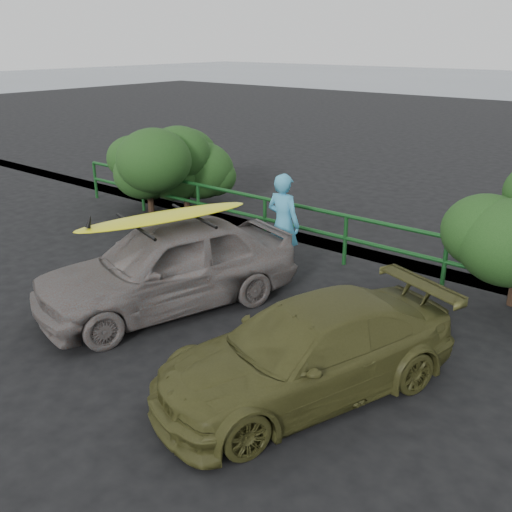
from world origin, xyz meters
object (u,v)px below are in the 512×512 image
at_px(sedan, 168,265).
at_px(olive_vehicle, 307,351).
at_px(guardrail, 303,229).
at_px(surfboard, 165,217).
at_px(man, 283,224).

height_order(sedan, olive_vehicle, sedan).
height_order(guardrail, sedan, sedan).
bearing_deg(olive_vehicle, surfboard, -170.14).
xyz_separation_m(sedan, surfboard, (0.00, 0.00, 0.83)).
distance_m(sedan, olive_vehicle, 3.22).
distance_m(sedan, man, 2.48).
bearing_deg(surfboard, sedan, 0.00).
height_order(guardrail, olive_vehicle, olive_vehicle).
relative_size(olive_vehicle, man, 2.10).
height_order(guardrail, surfboard, surfboard).
xyz_separation_m(man, surfboard, (-0.55, -2.41, 0.61)).
relative_size(sedan, surfboard, 1.48).
height_order(guardrail, man, man).
bearing_deg(guardrail, surfboard, -94.66).
distance_m(olive_vehicle, surfboard, 3.36).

